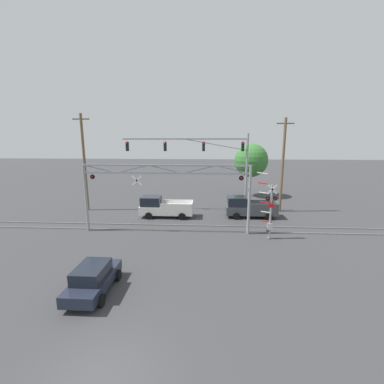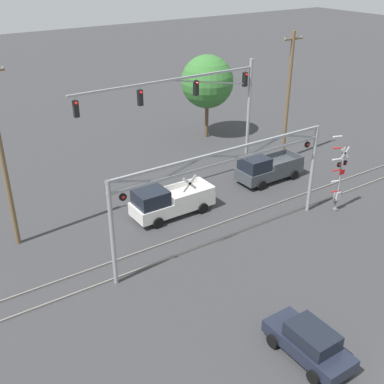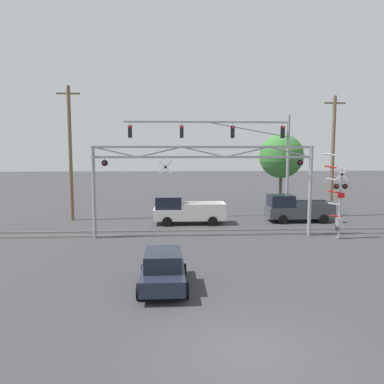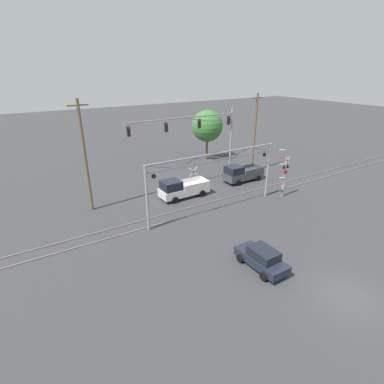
{
  "view_description": "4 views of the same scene",
  "coord_description": "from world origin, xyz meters",
  "px_view_note": "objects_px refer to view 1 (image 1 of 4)",
  "views": [
    {
      "loc": [
        3.4,
        -6.78,
        7.78
      ],
      "look_at": [
        2.21,
        13.44,
        3.67
      ],
      "focal_mm": 24.0,
      "sensor_mm": 36.0,
      "label": 1
    },
    {
      "loc": [
        -14.78,
        -4.73,
        15.34
      ],
      "look_at": [
        -0.17,
        17.07,
        2.04
      ],
      "focal_mm": 45.0,
      "sensor_mm": 36.0,
      "label": 2
    },
    {
      "loc": [
        -2.08,
        -9.54,
        5.39
      ],
      "look_at": [
        -0.68,
        15.26,
        2.78
      ],
      "focal_mm": 35.0,
      "sensor_mm": 36.0,
      "label": 3
    },
    {
      "loc": [
        -15.69,
        -7.2,
        13.01
      ],
      "look_at": [
        -1.94,
        14.94,
        2.09
      ],
      "focal_mm": 28.0,
      "sensor_mm": 36.0,
      "label": 4
    }
  ],
  "objects_px": {
    "pickup_truck_following": "(248,208)",
    "crossing_signal_mast": "(270,213)",
    "utility_pole_left": "(84,162)",
    "utility_pole_right": "(283,165)",
    "traffic_signal_span": "(212,156)",
    "background_tree_beyond_span": "(251,160)",
    "sedan_waiting": "(93,278)",
    "pickup_truck_lead": "(163,207)",
    "crossing_gantry": "(166,184)"
  },
  "relations": [
    {
      "from": "crossing_signal_mast",
      "to": "sedan_waiting",
      "type": "distance_m",
      "value": 13.51
    },
    {
      "from": "utility_pole_right",
      "to": "utility_pole_left",
      "type": "bearing_deg",
      "value": -178.26
    },
    {
      "from": "crossing_gantry",
      "to": "utility_pole_left",
      "type": "relative_size",
      "value": 1.33
    },
    {
      "from": "traffic_signal_span",
      "to": "utility_pole_right",
      "type": "relative_size",
      "value": 1.36
    },
    {
      "from": "crossing_signal_mast",
      "to": "pickup_truck_lead",
      "type": "xyz_separation_m",
      "value": [
        -9.44,
        5.5,
        -1.16
      ]
    },
    {
      "from": "background_tree_beyond_span",
      "to": "traffic_signal_span",
      "type": "bearing_deg",
      "value": -125.38
    },
    {
      "from": "sedan_waiting",
      "to": "utility_pole_left",
      "type": "relative_size",
      "value": 0.37
    },
    {
      "from": "traffic_signal_span",
      "to": "pickup_truck_following",
      "type": "height_order",
      "value": "traffic_signal_span"
    },
    {
      "from": "utility_pole_left",
      "to": "utility_pole_right",
      "type": "height_order",
      "value": "utility_pole_left"
    },
    {
      "from": "pickup_truck_following",
      "to": "crossing_signal_mast",
      "type": "bearing_deg",
      "value": -82.65
    },
    {
      "from": "pickup_truck_lead",
      "to": "background_tree_beyond_span",
      "type": "xyz_separation_m",
      "value": [
        10.51,
        10.53,
        4.04
      ]
    },
    {
      "from": "traffic_signal_span",
      "to": "background_tree_beyond_span",
      "type": "height_order",
      "value": "traffic_signal_span"
    },
    {
      "from": "crossing_signal_mast",
      "to": "pickup_truck_lead",
      "type": "relative_size",
      "value": 1.0
    },
    {
      "from": "crossing_gantry",
      "to": "crossing_signal_mast",
      "type": "relative_size",
      "value": 2.61
    },
    {
      "from": "traffic_signal_span",
      "to": "utility_pole_left",
      "type": "bearing_deg",
      "value": -176.97
    },
    {
      "from": "pickup_truck_lead",
      "to": "sedan_waiting",
      "type": "distance_m",
      "value": 13.59
    },
    {
      "from": "pickup_truck_following",
      "to": "utility_pole_left",
      "type": "relative_size",
      "value": 0.48
    },
    {
      "from": "crossing_gantry",
      "to": "background_tree_beyond_span",
      "type": "xyz_separation_m",
      "value": [
        9.46,
        15.02,
        0.8
      ]
    },
    {
      "from": "crossing_signal_mast",
      "to": "utility_pole_right",
      "type": "bearing_deg",
      "value": 69.19
    },
    {
      "from": "background_tree_beyond_span",
      "to": "utility_pole_right",
      "type": "bearing_deg",
      "value": -75.15
    },
    {
      "from": "pickup_truck_following",
      "to": "utility_pole_right",
      "type": "distance_m",
      "value": 6.18
    },
    {
      "from": "traffic_signal_span",
      "to": "pickup_truck_following",
      "type": "relative_size",
      "value": 2.69
    },
    {
      "from": "traffic_signal_span",
      "to": "utility_pole_right",
      "type": "distance_m",
      "value": 7.58
    },
    {
      "from": "background_tree_beyond_span",
      "to": "crossing_gantry",
      "type": "bearing_deg",
      "value": -122.2
    },
    {
      "from": "crossing_gantry",
      "to": "pickup_truck_lead",
      "type": "relative_size",
      "value": 2.6
    },
    {
      "from": "utility_pole_left",
      "to": "background_tree_beyond_span",
      "type": "bearing_deg",
      "value": 23.46
    },
    {
      "from": "traffic_signal_span",
      "to": "utility_pole_left",
      "type": "xyz_separation_m",
      "value": [
        -13.98,
        -0.74,
        -0.64
      ]
    },
    {
      "from": "traffic_signal_span",
      "to": "sedan_waiting",
      "type": "bearing_deg",
      "value": -111.32
    },
    {
      "from": "pickup_truck_lead",
      "to": "crossing_signal_mast",
      "type": "bearing_deg",
      "value": -30.24
    },
    {
      "from": "pickup_truck_lead",
      "to": "utility_pole_left",
      "type": "distance_m",
      "value": 10.19
    },
    {
      "from": "crossing_gantry",
      "to": "pickup_truck_lead",
      "type": "height_order",
      "value": "crossing_gantry"
    },
    {
      "from": "crossing_signal_mast",
      "to": "sedan_waiting",
      "type": "bearing_deg",
      "value": -143.35
    },
    {
      "from": "crossing_signal_mast",
      "to": "pickup_truck_lead",
      "type": "height_order",
      "value": "crossing_signal_mast"
    },
    {
      "from": "pickup_truck_lead",
      "to": "utility_pole_right",
      "type": "height_order",
      "value": "utility_pole_right"
    },
    {
      "from": "crossing_gantry",
      "to": "pickup_truck_lead",
      "type": "distance_m",
      "value": 5.63
    },
    {
      "from": "traffic_signal_span",
      "to": "crossing_signal_mast",
      "type": "bearing_deg",
      "value": -62.2
    },
    {
      "from": "traffic_signal_span",
      "to": "pickup_truck_lead",
      "type": "bearing_deg",
      "value": -150.63
    },
    {
      "from": "sedan_waiting",
      "to": "pickup_truck_following",
      "type": "bearing_deg",
      "value": 54.32
    },
    {
      "from": "crossing_signal_mast",
      "to": "background_tree_beyond_span",
      "type": "distance_m",
      "value": 16.33
    },
    {
      "from": "crossing_signal_mast",
      "to": "traffic_signal_span",
      "type": "relative_size",
      "value": 0.39
    },
    {
      "from": "background_tree_beyond_span",
      "to": "sedan_waiting",
      "type": "bearing_deg",
      "value": -116.23
    },
    {
      "from": "sedan_waiting",
      "to": "pickup_truck_lead",
      "type": "bearing_deg",
      "value": 84.33
    },
    {
      "from": "crossing_signal_mast",
      "to": "background_tree_beyond_span",
      "type": "relative_size",
      "value": 0.73
    },
    {
      "from": "crossing_signal_mast",
      "to": "utility_pole_left",
      "type": "distance_m",
      "value": 20.15
    },
    {
      "from": "pickup_truck_following",
      "to": "sedan_waiting",
      "type": "xyz_separation_m",
      "value": [
        -10.01,
        -13.95,
        -0.23
      ]
    },
    {
      "from": "pickup_truck_lead",
      "to": "pickup_truck_following",
      "type": "distance_m",
      "value": 8.68
    },
    {
      "from": "sedan_waiting",
      "to": "crossing_signal_mast",
      "type": "bearing_deg",
      "value": 36.65
    },
    {
      "from": "pickup_truck_following",
      "to": "utility_pole_left",
      "type": "distance_m",
      "value": 18.23
    },
    {
      "from": "traffic_signal_span",
      "to": "pickup_truck_following",
      "type": "xyz_separation_m",
      "value": [
        3.63,
        -2.41,
        -5.07
      ]
    },
    {
      "from": "crossing_gantry",
      "to": "pickup_truck_following",
      "type": "relative_size",
      "value": 2.75
    }
  ]
}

